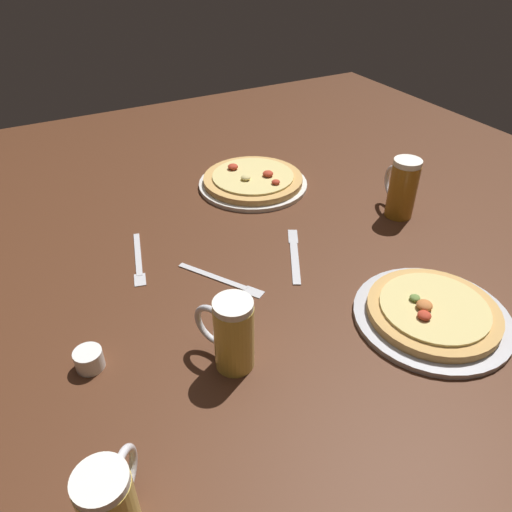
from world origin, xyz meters
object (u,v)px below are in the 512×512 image
pizza_plate_far (253,181)px  ramekin_sauce (89,359)px  knife_right (295,254)px  fork_left (138,259)px  beer_mug_amber (232,333)px  beer_mug_dark (111,505)px  fork_spare (222,280)px  beer_mug_pale (402,188)px  pizza_plate_near (432,313)px

pizza_plate_far → ramekin_sauce: size_ratio=6.26×
knife_right → fork_left: bearing=154.7°
pizza_plate_far → beer_mug_amber: bearing=-121.2°
beer_mug_dark → fork_spare: beer_mug_dark is taller
beer_mug_amber → pizza_plate_far: bearing=58.8°
beer_mug_pale → fork_spare: bearing=-175.8°
beer_mug_dark → beer_mug_pale: size_ratio=0.85×
pizza_plate_near → beer_mug_amber: 0.42m
beer_mug_dark → fork_spare: size_ratio=0.70×
beer_mug_pale → fork_left: (-0.68, 0.13, -0.08)m
pizza_plate_far → knife_right: 0.37m
pizza_plate_near → pizza_plate_far: 0.68m
fork_spare → beer_mug_pale: bearing=4.2°
pizza_plate_near → beer_mug_dark: size_ratio=2.30×
pizza_plate_far → beer_mug_dark: beer_mug_dark is taller
pizza_plate_far → fork_spare: size_ratio=1.66×
beer_mug_dark → ramekin_sauce: 0.31m
beer_mug_dark → beer_mug_pale: 1.00m
beer_mug_dark → beer_mug_amber: beer_mug_amber is taller
ramekin_sauce → fork_left: 0.33m
fork_left → fork_spare: 0.22m
beer_mug_amber → beer_mug_pale: (0.63, 0.26, 0.01)m
ramekin_sauce → pizza_plate_far: bearing=39.2°
knife_right → ramekin_sauce: bearing=-166.8°
beer_mug_amber → beer_mug_pale: size_ratio=0.91×
pizza_plate_near → fork_spare: (-0.32, 0.31, -0.01)m
beer_mug_dark → fork_left: beer_mug_dark is taller
pizza_plate_far → fork_spare: pizza_plate_far is taller
pizza_plate_near → ramekin_sauce: 0.67m
beer_mug_amber → fork_left: bearing=98.3°
beer_mug_dark → beer_mug_pale: bearing=27.2°
pizza_plate_near → knife_right: 0.34m
fork_left → ramekin_sauce: bearing=-122.2°
fork_spare → knife_right: bearing=2.2°
beer_mug_dark → beer_mug_amber: size_ratio=0.93×
pizza_plate_near → fork_left: size_ratio=1.48×
fork_left → beer_mug_amber: bearing=-81.7°
fork_left → knife_right: size_ratio=1.03×
knife_right → beer_mug_pale: bearing=5.3°
beer_mug_pale → knife_right: bearing=-174.7°
ramekin_sauce → fork_left: bearing=57.8°
pizza_plate_near → beer_mug_dark: bearing=-171.0°
fork_left → knife_right: 0.37m
beer_mug_dark → fork_left: 0.62m
pizza_plate_near → beer_mug_dark: (-0.67, -0.11, 0.05)m
pizza_plate_far → beer_mug_dark: (-0.62, -0.79, 0.05)m
pizza_plate_far → beer_mug_dark: size_ratio=2.37×
beer_mug_amber → fork_left: size_ratio=0.69×
pizza_plate_near → fork_left: bearing=133.8°
pizza_plate_near → beer_mug_pale: (0.22, 0.35, 0.06)m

